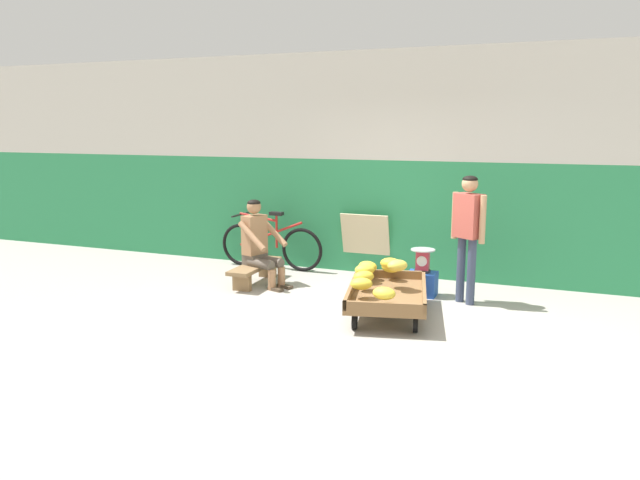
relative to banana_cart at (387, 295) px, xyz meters
name	(u,v)px	position (x,y,z in m)	size (l,w,h in m)	color
ground_plane	(362,331)	(-0.10, -0.60, -0.24)	(80.00, 80.00, 0.00)	#A39E93
back_wall	(421,165)	(-0.10, 2.02, 1.32)	(16.00, 0.30, 3.12)	#287F4C
banana_cart	(387,295)	(0.00, 0.00, 0.00)	(1.13, 1.59, 0.36)	brown
banana_pile	(378,273)	(-0.15, 0.12, 0.22)	(0.78, 1.39, 0.26)	yellow
low_bench	(255,269)	(-2.03, 0.73, -0.04)	(0.32, 1.11, 0.27)	olive
vendor_seated	(259,243)	(-1.95, 0.70, 0.33)	(0.73, 0.60, 1.14)	#9E704C
plastic_crate	(422,284)	(0.18, 0.98, -0.09)	(0.36, 0.28, 0.30)	#234CA8
weighing_scale	(423,260)	(0.18, 0.98, 0.21)	(0.30, 0.30, 0.29)	#28282D
bicycle_near_left	(271,245)	(-2.24, 1.62, 0.11)	(1.66, 0.48, 0.86)	black
sign_board	(366,244)	(-0.83, 1.84, 0.19)	(0.70, 0.26, 0.87)	#C6B289
customer_adult	(468,225)	(0.73, 0.84, 0.71)	(0.43, 0.34, 1.53)	#38425B
shopping_bag	(410,293)	(0.12, 0.59, -0.12)	(0.18, 0.12, 0.24)	#3370B7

